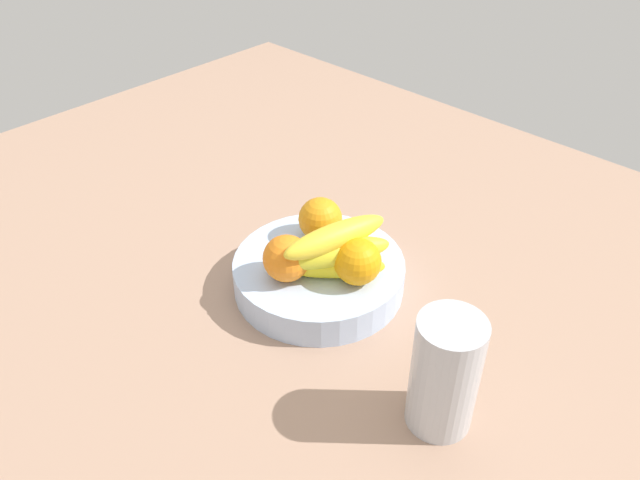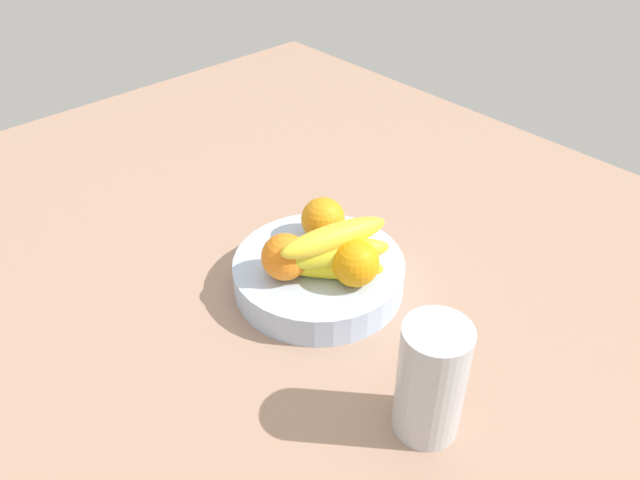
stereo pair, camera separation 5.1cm
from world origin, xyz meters
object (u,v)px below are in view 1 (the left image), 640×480
object	(u,v)px
orange_front_left	(320,219)
orange_front_right	(286,258)
orange_center	(358,262)
fruit_bowl	(320,273)
thermos_tumbler	(445,374)
banana_bunch	(332,252)

from	to	relation	value
orange_front_left	orange_front_right	size ratio (longest dim) A/B	1.00
orange_front_right	orange_center	distance (cm)	10.29
orange_front_left	orange_front_right	distance (cm)	11.06
fruit_bowl	orange_front_left	size ratio (longest dim) A/B	3.79
thermos_tumbler	orange_front_right	bearing A→B (deg)	-4.24
banana_bunch	thermos_tumbler	bearing A→B (deg)	163.82
orange_front_right	thermos_tumbler	bearing A→B (deg)	175.76
orange_center	banana_bunch	size ratio (longest dim) A/B	0.39
orange_front_right	banana_bunch	bearing A→B (deg)	-131.04
orange_center	banana_bunch	xyz separation A→B (cm)	(3.60, 1.53, 0.72)
fruit_bowl	thermos_tumbler	bearing A→B (deg)	163.70
orange_front_left	thermos_tumbler	distance (cm)	34.64
orange_front_left	thermos_tumbler	world-z (taller)	thermos_tumbler
fruit_bowl	orange_front_left	bearing A→B (deg)	-46.97
fruit_bowl	orange_front_right	distance (cm)	8.53
banana_bunch	thermos_tumbler	world-z (taller)	thermos_tumbler
banana_bunch	orange_center	bearing A→B (deg)	-156.97
orange_front_right	orange_center	bearing A→B (deg)	-140.63
fruit_bowl	banana_bunch	bearing A→B (deg)	162.83
orange_front_left	banana_bunch	world-z (taller)	banana_bunch
fruit_bowl	thermos_tumbler	xyz separation A→B (cm)	(-27.99, 8.18, 5.66)
orange_center	banana_bunch	bearing A→B (deg)	23.03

